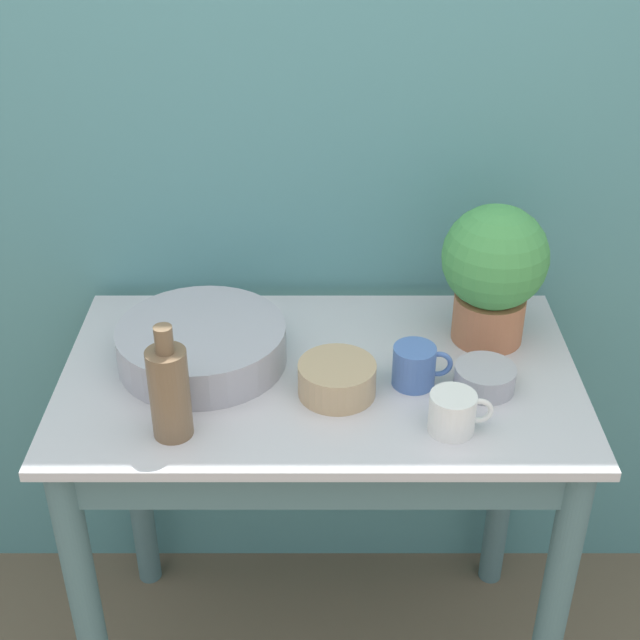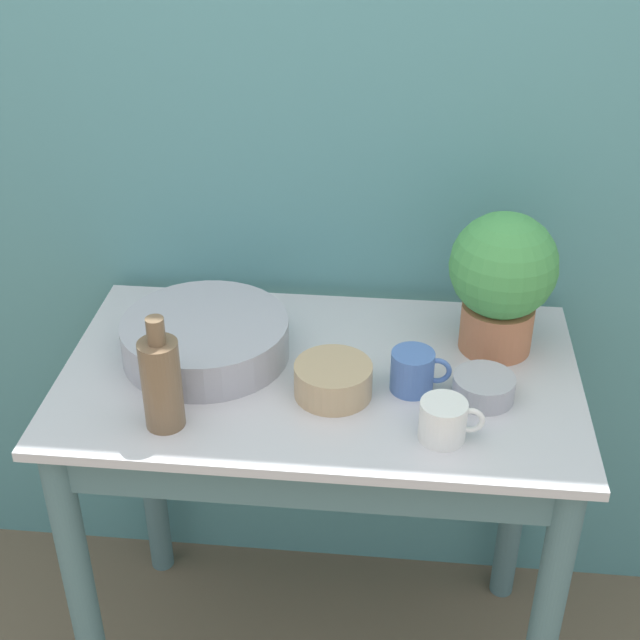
# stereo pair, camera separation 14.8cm
# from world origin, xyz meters

# --- Properties ---
(wall_back) EXTENTS (6.00, 0.05, 2.40)m
(wall_back) POSITION_xyz_m (0.00, 0.66, 1.20)
(wall_back) COLOR teal
(wall_back) RESTS_ON ground_plane
(counter_table) EXTENTS (1.02, 0.60, 0.85)m
(counter_table) POSITION_xyz_m (0.00, 0.28, 0.64)
(counter_table) COLOR slate
(counter_table) RESTS_ON ground_plane
(potted_plant) EXTENTS (0.21, 0.21, 0.30)m
(potted_plant) POSITION_xyz_m (0.35, 0.43, 1.02)
(potted_plant) COLOR #B7704C
(potted_plant) RESTS_ON counter_table
(bowl_wash_large) EXTENTS (0.34, 0.34, 0.08)m
(bowl_wash_large) POSITION_xyz_m (-0.24, 0.34, 0.89)
(bowl_wash_large) COLOR #A8A8B2
(bowl_wash_large) RESTS_ON counter_table
(bottle_tall) EXTENTS (0.07, 0.07, 0.23)m
(bottle_tall) POSITION_xyz_m (-0.26, 0.11, 0.95)
(bottle_tall) COLOR brown
(bottle_tall) RESTS_ON counter_table
(mug_blue) EXTENTS (0.12, 0.08, 0.08)m
(mug_blue) POSITION_xyz_m (0.18, 0.26, 0.89)
(mug_blue) COLOR #4C70B7
(mug_blue) RESTS_ON counter_table
(mug_white) EXTENTS (0.12, 0.08, 0.08)m
(mug_white) POSITION_xyz_m (0.24, 0.12, 0.89)
(mug_white) COLOR white
(mug_white) RESTS_ON counter_table
(bowl_small_tan) EXTENTS (0.15, 0.15, 0.07)m
(bowl_small_tan) POSITION_xyz_m (0.03, 0.23, 0.88)
(bowl_small_tan) COLOR tan
(bowl_small_tan) RESTS_ON counter_table
(bowl_small_steel) EXTENTS (0.12, 0.12, 0.05)m
(bowl_small_steel) POSITION_xyz_m (0.32, 0.25, 0.88)
(bowl_small_steel) COLOR #A8A8B2
(bowl_small_steel) RESTS_ON counter_table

